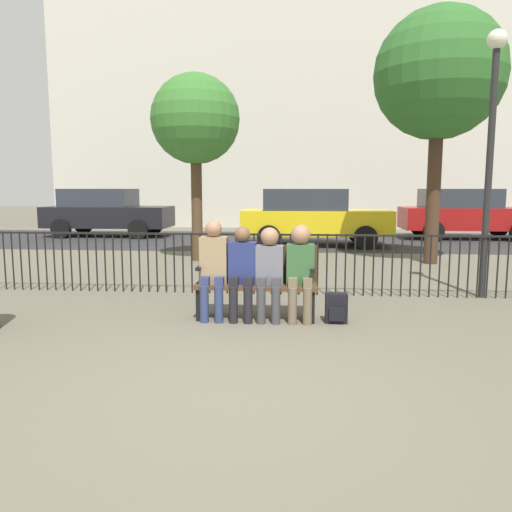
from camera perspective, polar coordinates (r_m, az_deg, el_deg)
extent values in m
plane|color=#605B4C|center=(4.12, -2.95, -15.61)|extent=(80.00, 80.00, 0.00)
cube|color=#4C331E|center=(6.25, 0.00, -3.41)|extent=(1.52, 0.45, 0.05)
cube|color=#4C331E|center=(6.40, 0.15, -0.79)|extent=(1.52, 0.05, 0.47)
cube|color=black|center=(6.40, -6.29, -5.26)|extent=(0.06, 0.38, 0.40)
cube|color=black|center=(6.28, 6.41, -5.51)|extent=(0.06, 0.38, 0.40)
cube|color=black|center=(6.31, -6.35, -1.28)|extent=(0.06, 0.38, 0.04)
cube|color=black|center=(6.19, 6.47, -1.45)|extent=(0.06, 0.38, 0.04)
cylinder|color=navy|center=(6.16, -5.93, -5.52)|extent=(0.11, 0.11, 0.45)
cylinder|color=navy|center=(6.13, -4.27, -5.56)|extent=(0.11, 0.11, 0.45)
cube|color=navy|center=(6.20, -5.79, -2.83)|extent=(0.11, 0.20, 0.12)
cube|color=navy|center=(6.17, -4.15, -2.86)|extent=(0.11, 0.20, 0.12)
cube|color=#997F59|center=(6.27, -4.80, -0.46)|extent=(0.34, 0.22, 0.59)
sphere|color=#A37556|center=(6.20, -4.88, 3.15)|extent=(0.21, 0.21, 0.21)
cylinder|color=black|center=(6.11, -2.60, -5.61)|extent=(0.11, 0.11, 0.45)
cylinder|color=black|center=(6.09, -0.91, -5.65)|extent=(0.11, 0.11, 0.45)
cube|color=black|center=(6.15, -2.49, -2.90)|extent=(0.11, 0.20, 0.12)
cube|color=black|center=(6.13, -0.82, -2.92)|extent=(0.11, 0.20, 0.12)
cube|color=navy|center=(6.22, -1.54, -0.78)|extent=(0.34, 0.22, 0.52)
sphere|color=brown|center=(6.16, -1.57, 2.50)|extent=(0.20, 0.20, 0.20)
cylinder|color=#3D3D42|center=(6.07, 0.57, -5.68)|extent=(0.11, 0.11, 0.45)
cylinder|color=#3D3D42|center=(6.06, 2.28, -5.71)|extent=(0.11, 0.11, 0.45)
cube|color=#3D3D42|center=(6.11, 0.65, -2.95)|extent=(0.11, 0.20, 0.12)
cube|color=#3D3D42|center=(6.10, 2.34, -2.97)|extent=(0.11, 0.20, 0.12)
cube|color=slate|center=(6.19, 1.57, -1.01)|extent=(0.34, 0.22, 0.48)
sphere|color=#A37556|center=(6.13, 1.57, 2.24)|extent=(0.23, 0.23, 0.23)
cylinder|color=brown|center=(6.06, 4.19, -5.73)|extent=(0.11, 0.11, 0.45)
cylinder|color=brown|center=(6.06, 5.90, -5.75)|extent=(0.11, 0.11, 0.45)
cube|color=brown|center=(6.10, 4.23, -3.00)|extent=(0.11, 0.20, 0.12)
cube|color=brown|center=(6.10, 5.92, -3.02)|extent=(0.11, 0.20, 0.12)
cube|color=#335B33|center=(6.18, 5.09, -0.96)|extent=(0.34, 0.22, 0.50)
sphere|color=#A37556|center=(6.12, 5.14, 2.46)|extent=(0.24, 0.24, 0.24)
cube|color=black|center=(6.21, 9.15, -5.87)|extent=(0.27, 0.16, 0.37)
cube|color=black|center=(6.13, 9.21, -6.59)|extent=(0.19, 0.04, 0.16)
cylinder|color=black|center=(9.04, -26.80, -0.47)|extent=(0.02, 0.02, 0.95)
cylinder|color=black|center=(8.96, -26.04, -0.48)|extent=(0.02, 0.02, 0.95)
cylinder|color=black|center=(8.89, -25.27, -0.49)|extent=(0.02, 0.02, 0.95)
cylinder|color=black|center=(8.82, -24.48, -0.51)|extent=(0.02, 0.02, 0.95)
cylinder|color=black|center=(8.76, -23.69, -0.52)|extent=(0.02, 0.02, 0.95)
cylinder|color=black|center=(8.69, -22.88, -0.54)|extent=(0.02, 0.02, 0.95)
cylinder|color=black|center=(8.63, -22.05, -0.55)|extent=(0.02, 0.02, 0.95)
cylinder|color=black|center=(8.56, -21.22, -0.57)|extent=(0.02, 0.02, 0.95)
cylinder|color=black|center=(8.50, -20.37, -0.58)|extent=(0.02, 0.02, 0.95)
cylinder|color=black|center=(8.44, -19.51, -0.60)|extent=(0.02, 0.02, 0.95)
cylinder|color=black|center=(8.39, -18.64, -0.61)|extent=(0.02, 0.02, 0.95)
cylinder|color=black|center=(8.33, -17.76, -0.63)|extent=(0.02, 0.02, 0.95)
cylinder|color=black|center=(8.28, -16.86, -0.64)|extent=(0.02, 0.02, 0.95)
cylinder|color=black|center=(8.23, -15.96, -0.66)|extent=(0.02, 0.02, 0.95)
cylinder|color=black|center=(8.18, -15.04, -0.67)|extent=(0.02, 0.02, 0.95)
cylinder|color=black|center=(8.13, -14.12, -0.69)|extent=(0.02, 0.02, 0.95)
cylinder|color=black|center=(8.09, -13.18, -0.70)|extent=(0.02, 0.02, 0.95)
cylinder|color=black|center=(8.04, -12.23, -0.72)|extent=(0.02, 0.02, 0.95)
cylinder|color=black|center=(8.00, -11.27, -0.74)|extent=(0.02, 0.02, 0.95)
cylinder|color=black|center=(7.97, -10.31, -0.75)|extent=(0.02, 0.02, 0.95)
cylinder|color=black|center=(7.93, -9.33, -0.77)|extent=(0.02, 0.02, 0.95)
cylinder|color=black|center=(7.90, -8.35, -0.78)|extent=(0.02, 0.02, 0.95)
cylinder|color=black|center=(7.87, -7.35, -0.80)|extent=(0.02, 0.02, 0.95)
cylinder|color=black|center=(7.84, -6.35, -0.81)|extent=(0.02, 0.02, 0.95)
cylinder|color=black|center=(7.81, -5.35, -0.83)|extent=(0.02, 0.02, 0.95)
cylinder|color=black|center=(7.79, -4.33, -0.84)|extent=(0.02, 0.02, 0.95)
cylinder|color=black|center=(7.77, -3.31, -0.85)|extent=(0.02, 0.02, 0.95)
cylinder|color=black|center=(7.75, -2.29, -0.87)|extent=(0.02, 0.02, 0.95)
cylinder|color=black|center=(7.73, -1.26, -0.88)|extent=(0.02, 0.02, 0.95)
cylinder|color=black|center=(7.72, -0.23, -0.90)|extent=(0.02, 0.02, 0.95)
cylinder|color=black|center=(7.71, 0.81, -0.91)|extent=(0.02, 0.02, 0.95)
cylinder|color=black|center=(7.70, 1.85, -0.92)|extent=(0.02, 0.02, 0.95)
cylinder|color=black|center=(7.69, 2.89, -0.94)|extent=(0.02, 0.02, 0.95)
cylinder|color=black|center=(7.69, 3.93, -0.95)|extent=(0.02, 0.02, 0.95)
cylinder|color=black|center=(7.69, 4.98, -0.96)|extent=(0.02, 0.02, 0.95)
cylinder|color=black|center=(7.69, 6.02, -0.97)|extent=(0.02, 0.02, 0.95)
cylinder|color=black|center=(7.69, 7.06, -0.98)|extent=(0.02, 0.02, 0.95)
cylinder|color=black|center=(7.70, 8.10, -1.00)|extent=(0.02, 0.02, 0.95)
cylinder|color=black|center=(7.71, 9.14, -1.01)|extent=(0.02, 0.02, 0.95)
cylinder|color=black|center=(7.72, 10.18, -1.02)|extent=(0.02, 0.02, 0.95)
cylinder|color=black|center=(7.73, 11.21, -1.03)|extent=(0.02, 0.02, 0.95)
cylinder|color=black|center=(7.75, 12.24, -1.04)|extent=(0.02, 0.02, 0.95)
cylinder|color=black|center=(7.77, 13.27, -1.05)|extent=(0.02, 0.02, 0.95)
cylinder|color=black|center=(7.79, 14.29, -1.06)|extent=(0.02, 0.02, 0.95)
cylinder|color=black|center=(7.82, 15.30, -1.06)|extent=(0.02, 0.02, 0.95)
cylinder|color=black|center=(7.84, 16.30, -1.07)|extent=(0.02, 0.02, 0.95)
cylinder|color=black|center=(7.87, 17.30, -1.08)|extent=(0.02, 0.02, 0.95)
cylinder|color=black|center=(7.90, 18.30, -1.09)|extent=(0.02, 0.02, 0.95)
cylinder|color=black|center=(7.94, 19.28, -1.10)|extent=(0.02, 0.02, 0.95)
cylinder|color=black|center=(7.97, 20.25, -1.10)|extent=(0.02, 0.02, 0.95)
cylinder|color=black|center=(8.01, 21.22, -1.11)|extent=(0.02, 0.02, 0.95)
cylinder|color=black|center=(8.05, 22.18, -1.11)|extent=(0.02, 0.02, 0.95)
cylinder|color=black|center=(8.09, 23.12, -1.12)|extent=(0.02, 0.02, 0.95)
cylinder|color=black|center=(8.14, 24.06, -1.13)|extent=(0.02, 0.02, 0.95)
cylinder|color=black|center=(8.18, 24.99, -1.13)|extent=(0.02, 0.02, 0.95)
cylinder|color=black|center=(8.23, 25.90, -1.14)|extent=(0.02, 0.02, 0.95)
cylinder|color=black|center=(8.28, 26.81, -1.14)|extent=(0.02, 0.02, 0.95)
cube|color=black|center=(7.65, 0.97, 2.46)|extent=(9.00, 0.03, 0.03)
cylinder|color=#422D1E|center=(11.48, 19.64, 7.28)|extent=(0.29, 0.29, 3.26)
sphere|color=#2D6628|center=(11.73, 20.19, 18.95)|extent=(2.71, 2.71, 2.71)
cylinder|color=#4C3823|center=(11.37, -6.78, 6.03)|extent=(0.24, 0.24, 2.61)
sphere|color=#38752D|center=(11.47, -6.93, 15.29)|extent=(1.97, 1.97, 1.97)
cylinder|color=black|center=(8.14, 25.06, 8.33)|extent=(0.10, 0.10, 3.64)
sphere|color=silver|center=(8.40, 25.85, 21.39)|extent=(0.28, 0.28, 0.28)
cube|color=#2B2B2D|center=(15.84, 3.02, 1.82)|extent=(24.00, 6.00, 0.01)
cube|color=black|center=(17.86, -16.46, 4.33)|extent=(4.20, 1.70, 0.70)
cube|color=#2D333D|center=(17.95, -17.49, 6.38)|extent=(2.31, 1.56, 0.60)
cylinder|color=black|center=(16.62, -13.32, 2.99)|extent=(0.64, 0.20, 0.64)
cylinder|color=black|center=(18.28, -11.62, 3.46)|extent=(0.64, 0.20, 0.64)
cylinder|color=black|center=(17.61, -21.40, 2.92)|extent=(0.64, 0.20, 0.64)
cylinder|color=black|center=(19.18, -19.11, 3.38)|extent=(0.64, 0.20, 0.64)
cube|color=maroon|center=(17.63, 23.08, 3.98)|extent=(4.20, 1.70, 0.70)
cube|color=#2D333D|center=(17.51, 22.21, 6.14)|extent=(2.31, 1.56, 0.60)
cylinder|color=black|center=(18.90, 25.97, 2.97)|extent=(0.64, 0.20, 0.64)
cylinder|color=black|center=(16.45, 19.63, 2.71)|extent=(0.64, 0.20, 0.64)
cylinder|color=black|center=(18.13, 18.25, 3.19)|extent=(0.64, 0.20, 0.64)
cube|color=yellow|center=(14.45, 6.86, 3.86)|extent=(4.20, 1.70, 0.70)
cube|color=#2D333D|center=(14.42, 5.65, 6.45)|extent=(2.31, 1.56, 0.60)
cylinder|color=black|center=(13.72, 12.40, 2.06)|extent=(0.64, 0.20, 0.64)
cylinder|color=black|center=(15.44, 11.58, 2.70)|extent=(0.64, 0.20, 0.64)
cylinder|color=black|center=(13.63, 1.48, 2.20)|extent=(0.64, 0.20, 0.64)
cylinder|color=black|center=(15.36, 1.87, 2.83)|extent=(0.64, 0.20, 0.64)
cube|color=beige|center=(24.30, 3.83, 19.82)|extent=(20.00, 6.00, 13.46)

